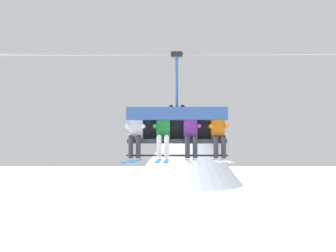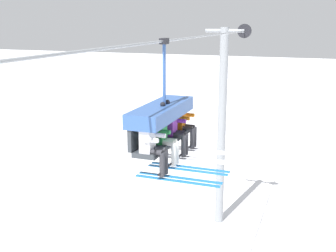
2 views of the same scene
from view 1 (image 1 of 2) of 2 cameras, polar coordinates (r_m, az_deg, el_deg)
The scene contains 7 objects.
mountain_peak_central at distance 55.99m, azimuth 3.25°, elevation -3.86°, with size 18.81×18.81×12.22m.
lift_cable at distance 8.18m, azimuth 3.34°, elevation 12.35°, with size 19.56×0.05×0.05m.
chairlift_chair at distance 7.95m, azimuth 1.53°, elevation 0.96°, with size 2.38×0.74×2.54m.
skier_white at distance 7.76m, azimuth -5.66°, elevation -1.09°, with size 0.46×1.70×1.23m.
skier_green at distance 7.72m, azimuth -0.83°, elevation -0.94°, with size 0.48×1.70×1.34m.
skier_purple at distance 7.73m, azimuth 3.94°, elevation -0.94°, with size 0.48×1.70×1.34m.
skier_orange at distance 7.79m, azimuth 8.75°, elevation -1.07°, with size 0.46×1.70×1.23m.
Camera 1 is at (0.17, -8.65, 6.18)m, focal length 35.00 mm.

